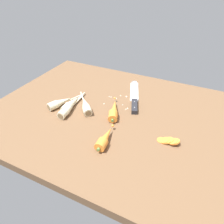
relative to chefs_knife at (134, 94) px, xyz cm
name	(u,v)px	position (x,y,z in cm)	size (l,w,h in cm)	color
ground_plane	(114,116)	(-3.39, -19.21, -2.65)	(120.00, 90.00, 4.00)	brown
chefs_knife	(134,94)	(0.00, 0.00, 0.00)	(15.34, 33.68, 4.18)	silver
whole_carrot	(114,110)	(-2.95, -20.41, 1.45)	(9.60, 18.58, 4.20)	orange
whole_carrot_second	(105,139)	(2.28, -39.54, 1.45)	(5.04, 16.05, 4.20)	orange
parsnip_front	(71,104)	(-24.53, -24.27, 1.33)	(4.44, 20.10, 4.00)	beige
parsnip_mid_left	(68,108)	(-23.42, -28.15, 1.33)	(4.82, 21.83, 4.00)	beige
parsnip_mid_right	(86,105)	(-17.34, -22.34, 1.33)	(16.44, 17.89, 4.00)	beige
parsnip_back	(60,103)	(-30.17, -25.95, 1.33)	(9.26, 18.85, 4.00)	beige
carrot_slice_stack	(168,141)	(25.32, -28.50, 0.31)	(8.94, 4.04, 3.08)	orange
mince_crumbs	(120,100)	(-4.85, -8.45, -0.31)	(15.95, 12.27, 0.88)	silver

